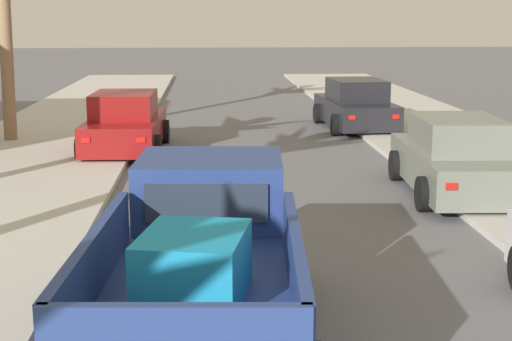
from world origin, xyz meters
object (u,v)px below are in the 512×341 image
at_px(pickup_truck, 203,276).
at_px(car_right_near, 456,159).
at_px(car_left_near, 125,124).
at_px(car_left_mid, 356,106).

relative_size(pickup_truck, car_right_near, 1.23).
bearing_deg(car_right_near, car_left_near, 143.17).
height_order(car_right_near, car_left_mid, same).
height_order(car_left_near, car_right_near, same).
xyz_separation_m(pickup_truck, car_left_mid, (4.62, 15.39, -0.09)).
bearing_deg(car_left_mid, car_left_near, -152.06).
distance_m(pickup_truck, car_left_mid, 16.07).
bearing_deg(car_left_near, car_right_near, -36.83).
distance_m(car_right_near, car_left_mid, 8.75).
bearing_deg(car_right_near, car_left_mid, 91.78).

